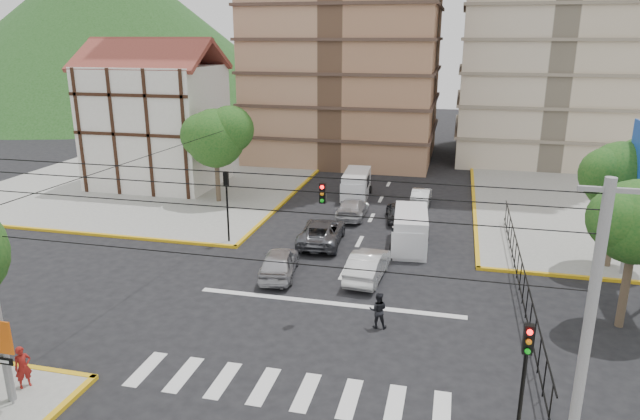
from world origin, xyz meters
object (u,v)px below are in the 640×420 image
(traffic_light_se, at_px, (524,370))
(pedestrian_sw_corner, at_px, (23,367))
(car_silver_front_left, at_px, (279,262))
(van_right_lane, at_px, (410,232))
(van_left_lane, at_px, (356,186))
(car_white_front_right, at_px, (368,265))
(traffic_light_nw, at_px, (227,195))
(district_sign, at_px, (2,345))
(pedestrian_crosswalk, at_px, (378,310))

(traffic_light_se, xyz_separation_m, pedestrian_sw_corner, (-16.89, -0.42, -2.17))
(traffic_light_se, relative_size, car_silver_front_left, 0.99)
(traffic_light_se, xyz_separation_m, van_right_lane, (-4.66, 17.28, -2.03))
(traffic_light_se, height_order, pedestrian_sw_corner, traffic_light_se)
(van_left_lane, relative_size, car_white_front_right, 1.04)
(van_right_lane, bearing_deg, traffic_light_nw, -175.98)
(traffic_light_nw, distance_m, van_right_lane, 11.25)
(district_sign, height_order, van_left_lane, district_sign)
(traffic_light_se, relative_size, pedestrian_sw_corner, 2.77)
(traffic_light_nw, distance_m, car_silver_front_left, 6.48)
(pedestrian_crosswalk, bearing_deg, car_white_front_right, -81.37)
(traffic_light_se, distance_m, car_white_front_right, 14.11)
(traffic_light_se, bearing_deg, van_right_lane, 105.10)
(pedestrian_sw_corner, bearing_deg, van_left_lane, 18.88)
(district_sign, height_order, car_silver_front_left, district_sign)
(pedestrian_sw_corner, bearing_deg, traffic_light_se, -55.37)
(traffic_light_nw, bearing_deg, car_silver_front_left, -41.63)
(traffic_light_nw, xyz_separation_m, car_white_front_right, (9.16, -3.27, -2.35))
(van_right_lane, height_order, pedestrian_crosswalk, van_right_lane)
(traffic_light_nw, bearing_deg, traffic_light_se, -45.00)
(traffic_light_nw, distance_m, van_left_lane, 13.40)
(district_sign, xyz_separation_m, pedestrian_crosswalk, (11.43, 8.63, -1.63))
(van_right_lane, xyz_separation_m, van_left_lane, (-5.11, 10.21, -0.05))
(van_left_lane, bearing_deg, traffic_light_nw, -119.54)
(van_right_lane, bearing_deg, traffic_light_se, -79.60)
(van_right_lane, height_order, van_left_lane, van_right_lane)
(traffic_light_se, relative_size, van_left_lane, 0.92)
(pedestrian_sw_corner, bearing_deg, pedestrian_crosswalk, -23.80)
(van_left_lane, height_order, pedestrian_crosswalk, van_left_lane)
(van_right_lane, distance_m, pedestrian_sw_corner, 21.52)
(traffic_light_se, distance_m, traffic_light_nw, 22.06)
(district_sign, xyz_separation_m, pedestrian_sw_corner, (-0.29, 1.02, -1.51))
(car_silver_front_left, bearing_deg, pedestrian_crosswalk, 134.66)
(van_left_lane, bearing_deg, car_silver_front_left, -98.15)
(district_sign, bearing_deg, car_white_front_right, 53.58)
(car_silver_front_left, bearing_deg, van_right_lane, -147.22)
(traffic_light_se, bearing_deg, van_left_lane, 109.58)
(traffic_light_se, relative_size, pedestrian_crosswalk, 2.67)
(car_white_front_right, distance_m, pedestrian_crosswalk, 5.29)
(car_silver_front_left, relative_size, car_white_front_right, 0.96)
(traffic_light_se, height_order, car_white_front_right, traffic_light_se)
(pedestrian_sw_corner, height_order, pedestrian_crosswalk, pedestrian_sw_corner)
(van_right_lane, xyz_separation_m, car_white_front_right, (-1.77, -4.94, -0.32))
(van_right_lane, height_order, car_silver_front_left, van_right_lane)
(district_sign, relative_size, car_white_front_right, 0.69)
(van_right_lane, bearing_deg, pedestrian_sw_corner, -129.35)
(van_right_lane, relative_size, van_left_lane, 1.06)
(traffic_light_nw, relative_size, car_silver_front_left, 0.99)
(van_right_lane, distance_m, car_silver_front_left, 8.59)
(pedestrian_sw_corner, relative_size, pedestrian_crosswalk, 0.96)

